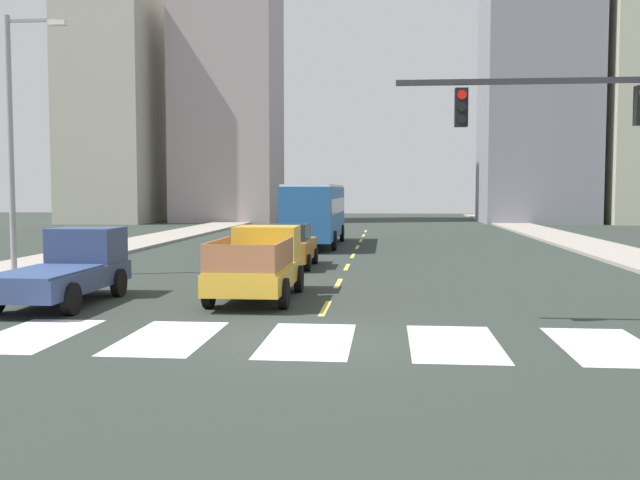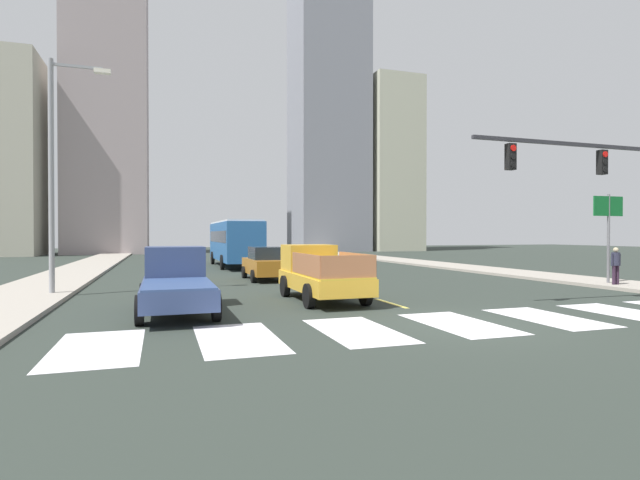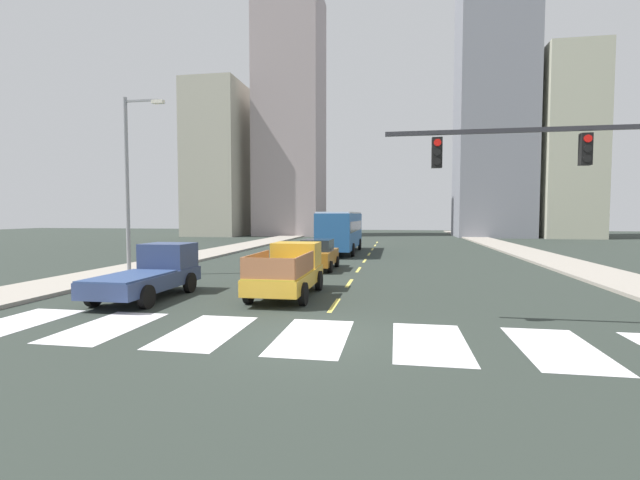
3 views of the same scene
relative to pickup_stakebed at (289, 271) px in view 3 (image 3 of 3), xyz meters
The scene contains 27 objects.
ground_plane 6.18m from the pickup_stakebed, 70.71° to the right, with size 160.00×160.00×0.00m, color #2B322C.
sidewalk_right 18.93m from the pickup_stakebed, 40.31° to the left, with size 3.39×110.00×0.15m, color #9D9488.
sidewalk_left 16.06m from the pickup_stakebed, 130.32° to the left, with size 3.39×110.00×0.15m, color #9D9488.
crosswalk_stripe_0 8.91m from the pickup_stakebed, 139.37° to the right, with size 1.77×3.56×0.01m, color silver.
crosswalk_stripe_1 6.98m from the pickup_stakebed, 123.44° to the right, with size 1.77×3.56×0.01m, color silver.
crosswalk_stripe_2 5.91m from the pickup_stakebed, 98.82° to the right, with size 1.77×3.56×0.01m, color silver.
crosswalk_stripe_3 6.18m from the pickup_stakebed, 70.71° to the right, with size 1.77×3.56×0.01m, color silver.
crosswalk_stripe_4 7.65m from the pickup_stakebed, 49.46° to the right, with size 1.77×3.56×0.01m, color silver.
crosswalk_stripe_5 9.79m from the pickup_stakebed, 36.32° to the right, with size 1.77×3.56×0.01m, color silver.
lane_dash_0 2.84m from the pickup_stakebed, 41.22° to the right, with size 0.16×2.40×0.01m, color #D8C650.
lane_dash_1 3.92m from the pickup_stakebed, 57.99° to the left, with size 0.16×2.40×0.01m, color #D8C650.
lane_dash_2 8.53m from the pickup_stakebed, 76.21° to the left, with size 0.16×2.40×0.01m, color #D8C650.
lane_dash_3 13.42m from the pickup_stakebed, 81.32° to the left, with size 0.16×2.40×0.01m, color #D8C650.
lane_dash_4 18.37m from the pickup_stakebed, 83.68° to the left, with size 0.16×2.40×0.01m, color #D8C650.
lane_dash_5 23.34m from the pickup_stakebed, 85.03° to the left, with size 0.16×2.40×0.01m, color #D8C650.
lane_dash_6 28.32m from the pickup_stakebed, 85.91° to the left, with size 0.16×2.40×0.01m, color #D8C650.
lane_dash_7 33.30m from the pickup_stakebed, 86.52° to the left, with size 0.16×2.40×0.01m, color #D8C650.
pickup_stakebed is the anchor object (origin of this frame).
pickup_dark 5.19m from the pickup_stakebed, 165.08° to the right, with size 2.18×5.20×1.96m.
city_bus 19.01m from the pickup_stakebed, 90.92° to the left, with size 2.72×10.80×3.32m.
sedan_near_right 7.97m from the pickup_stakebed, 91.93° to the left, with size 2.02×4.40×1.72m.
traffic_signal_gantry 11.41m from the pickup_stakebed, 20.92° to the right, with size 9.64×0.27×6.00m.
streetlight_left 10.78m from the pickup_stakebed, 157.35° to the left, with size 2.20×0.28×9.00m.
tower_tall_centre 57.49m from the pickup_stakebed, 70.41° to the left, with size 9.91×8.82×52.15m, color gray.
block_mid_left 51.90m from the pickup_stakebed, 115.73° to the left, with size 7.83×9.26×22.30m, color #ADAA96.
block_mid_right 52.85m from the pickup_stakebed, 103.47° to the left, with size 9.44×9.36×35.62m, color gray.
block_low_left 57.27m from the pickup_stakebed, 61.63° to the left, with size 7.28×11.31×24.98m, color #B4B49C.
Camera 3 is at (2.08, -10.98, 3.13)m, focal length 24.88 mm.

